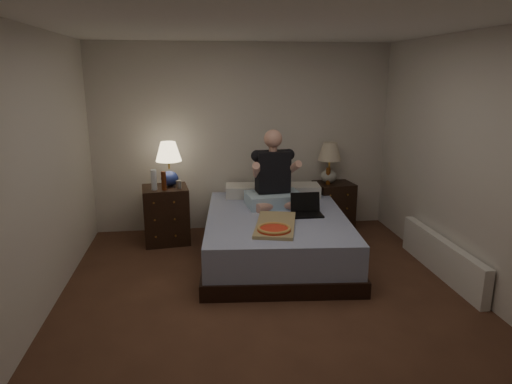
{
  "coord_description": "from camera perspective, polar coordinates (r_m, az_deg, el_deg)",
  "views": [
    {
      "loc": [
        -0.64,
        -3.86,
        2.11
      ],
      "look_at": [
        0.0,
        0.9,
        0.85
      ],
      "focal_mm": 32.0,
      "sensor_mm": 36.0,
      "label": 1
    }
  ],
  "objects": [
    {
      "name": "floor",
      "position": [
        4.44,
        1.58,
        -13.65
      ],
      "size": [
        4.0,
        4.5,
        0.0
      ],
      "primitive_type": "cube",
      "color": "brown",
      "rests_on": "ground"
    },
    {
      "name": "ceiling",
      "position": [
        3.93,
        1.86,
        20.41
      ],
      "size": [
        4.0,
        4.5,
        0.0
      ],
      "primitive_type": "cube",
      "rotation": [
        3.14,
        0.0,
        0.0
      ],
      "color": "white",
      "rests_on": "ground"
    },
    {
      "name": "wall_back",
      "position": [
        6.2,
        -1.67,
        6.72
      ],
      "size": [
        4.0,
        0.0,
        2.5
      ],
      "primitive_type": "cube",
      "rotation": [
        1.57,
        0.0,
        0.0
      ],
      "color": "silver",
      "rests_on": "ground"
    },
    {
      "name": "wall_front",
      "position": [
        1.93,
        12.78,
        -12.08
      ],
      "size": [
        4.0,
        0.0,
        2.5
      ],
      "primitive_type": "cube",
      "rotation": [
        -1.57,
        0.0,
        0.0
      ],
      "color": "silver",
      "rests_on": "ground"
    },
    {
      "name": "wall_left",
      "position": [
        4.18,
        -26.47,
        1.29
      ],
      "size": [
        0.0,
        4.5,
        2.5
      ],
      "primitive_type": "cube",
      "rotation": [
        1.57,
        0.0,
        1.57
      ],
      "color": "silver",
      "rests_on": "ground"
    },
    {
      "name": "wall_right",
      "position": [
        4.75,
        26.29,
        2.75
      ],
      "size": [
        0.0,
        4.5,
        2.5
      ],
      "primitive_type": "cube",
      "rotation": [
        1.57,
        0.0,
        -1.57
      ],
      "color": "silver",
      "rests_on": "ground"
    },
    {
      "name": "bed",
      "position": [
        5.34,
        2.51,
        -5.54
      ],
      "size": [
        1.75,
        2.23,
        0.53
      ],
      "primitive_type": "cube",
      "rotation": [
        0.0,
        0.0,
        -0.09
      ],
      "color": "#5668AD",
      "rests_on": "floor"
    },
    {
      "name": "nightstand_left",
      "position": [
        5.92,
        -11.17,
        -2.79
      ],
      "size": [
        0.61,
        0.56,
        0.72
      ],
      "primitive_type": "cube",
      "rotation": [
        0.0,
        0.0,
        0.12
      ],
      "color": "black",
      "rests_on": "floor"
    },
    {
      "name": "nightstand_right",
      "position": [
        6.45,
        9.63,
        -1.62
      ],
      "size": [
        0.54,
        0.5,
        0.64
      ],
      "primitive_type": "cube",
      "rotation": [
        0.0,
        0.0,
        0.12
      ],
      "color": "black",
      "rests_on": "floor"
    },
    {
      "name": "lamp_left",
      "position": [
        5.82,
        -10.83,
        3.45
      ],
      "size": [
        0.4,
        0.4,
        0.56
      ],
      "primitive_type": null,
      "rotation": [
        0.0,
        0.0,
        -0.28
      ],
      "color": "navy",
      "rests_on": "nightstand_left"
    },
    {
      "name": "lamp_right",
      "position": [
        6.29,
        9.15,
        3.6
      ],
      "size": [
        0.39,
        0.39,
        0.56
      ],
      "primitive_type": null,
      "rotation": [
        0.0,
        0.0,
        -0.24
      ],
      "color": "#9B9C94",
      "rests_on": "nightstand_right"
    },
    {
      "name": "water_bottle",
      "position": [
        5.69,
        -12.64,
        1.5
      ],
      "size": [
        0.07,
        0.07,
        0.25
      ],
      "primitive_type": "cylinder",
      "color": "white",
      "rests_on": "nightstand_left"
    },
    {
      "name": "soda_can",
      "position": [
        5.72,
        -9.64,
        0.94
      ],
      "size": [
        0.07,
        0.07,
        0.1
      ],
      "primitive_type": "cylinder",
      "color": "#A3A39E",
      "rests_on": "nightstand_left"
    },
    {
      "name": "beer_bottle_left",
      "position": [
        5.65,
        -11.45,
        1.37
      ],
      "size": [
        0.06,
        0.06,
        0.23
      ],
      "primitive_type": "cylinder",
      "color": "#57230C",
      "rests_on": "nightstand_left"
    },
    {
      "name": "beer_bottle_right",
      "position": [
        6.25,
        9.01,
        1.99
      ],
      "size": [
        0.06,
        0.06,
        0.23
      ],
      "primitive_type": "cylinder",
      "color": "#60310D",
      "rests_on": "nightstand_right"
    },
    {
      "name": "person",
      "position": [
        5.49,
        2.25,
        2.93
      ],
      "size": [
        0.71,
        0.58,
        0.93
      ],
      "primitive_type": null,
      "rotation": [
        0.0,
        0.0,
        0.1
      ],
      "color": "black",
      "rests_on": "bed"
    },
    {
      "name": "laptop",
      "position": [
        5.22,
        6.46,
        -1.69
      ],
      "size": [
        0.34,
        0.28,
        0.24
      ],
      "primitive_type": null,
      "rotation": [
        0.0,
        0.0,
        -0.01
      ],
      "color": "black",
      "rests_on": "bed"
    },
    {
      "name": "pizza_box",
      "position": [
        4.64,
        2.27,
        -4.74
      ],
      "size": [
        0.57,
        0.83,
        0.08
      ],
      "primitive_type": null,
      "rotation": [
        0.0,
        0.0,
        -0.25
      ],
      "color": "tan",
      "rests_on": "bed"
    },
    {
      "name": "radiator",
      "position": [
        5.3,
        22.17,
        -7.55
      ],
      "size": [
        0.1,
        1.6,
        0.4
      ],
      "primitive_type": "cube",
      "color": "white",
      "rests_on": "floor"
    }
  ]
}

